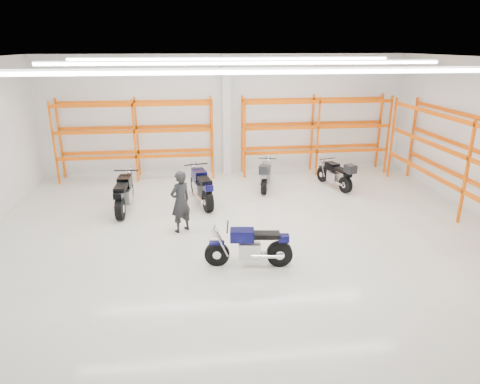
{
  "coord_description": "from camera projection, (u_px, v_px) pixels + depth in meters",
  "views": [
    {
      "loc": [
        -1.49,
        -10.43,
        4.83
      ],
      "look_at": [
        -0.14,
        0.5,
        1.02
      ],
      "focal_mm": 32.0,
      "sensor_mm": 36.0,
      "label": 1
    }
  ],
  "objects": [
    {
      "name": "ground",
      "position": [
        247.0,
        233.0,
        11.53
      ],
      "size": [
        14.0,
        14.0,
        0.0
      ],
      "primitive_type": "plane",
      "color": "beige",
      "rests_on": "ground"
    },
    {
      "name": "room_shell",
      "position": [
        248.0,
        111.0,
        10.48
      ],
      "size": [
        14.02,
        12.02,
        4.51
      ],
      "color": "white",
      "rests_on": "ground"
    },
    {
      "name": "motorcycle_main",
      "position": [
        253.0,
        247.0,
        9.71
      ],
      "size": [
        2.02,
        0.68,
        0.99
      ],
      "color": "black",
      "rests_on": "ground"
    },
    {
      "name": "motorcycle_back_a",
      "position": [
        124.0,
        195.0,
        12.93
      ],
      "size": [
        0.75,
        2.27,
        1.12
      ],
      "color": "black",
      "rests_on": "ground"
    },
    {
      "name": "motorcycle_back_b",
      "position": [
        202.0,
        188.0,
        13.51
      ],
      "size": [
        0.85,
        2.32,
        1.15
      ],
      "color": "black",
      "rests_on": "ground"
    },
    {
      "name": "motorcycle_back_c",
      "position": [
        266.0,
        175.0,
        14.89
      ],
      "size": [
        0.87,
        2.02,
        1.05
      ],
      "color": "black",
      "rests_on": "ground"
    },
    {
      "name": "motorcycle_back_d",
      "position": [
        337.0,
        175.0,
        14.97
      ],
      "size": [
        0.9,
        1.97,
        1.03
      ],
      "color": "black",
      "rests_on": "ground"
    },
    {
      "name": "standing_man",
      "position": [
        180.0,
        202.0,
        11.41
      ],
      "size": [
        0.74,
        0.7,
        1.7
      ],
      "primitive_type": "imported",
      "rotation": [
        0.0,
        0.0,
        3.79
      ],
      "color": "black",
      "rests_on": "ground"
    },
    {
      "name": "structural_column",
      "position": [
        227.0,
        116.0,
        16.25
      ],
      "size": [
        0.32,
        0.32,
        4.5
      ],
      "primitive_type": "cube",
      "color": "white",
      "rests_on": "ground"
    },
    {
      "name": "pallet_racking_back_left",
      "position": [
        135.0,
        132.0,
        15.69
      ],
      "size": [
        5.67,
        0.87,
        3.0
      ],
      "color": "orange",
      "rests_on": "ground"
    },
    {
      "name": "pallet_racking_back_right",
      "position": [
        315.0,
        128.0,
        16.48
      ],
      "size": [
        5.67,
        0.87,
        3.0
      ],
      "color": "orange",
      "rests_on": "ground"
    }
  ]
}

